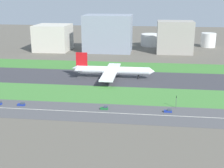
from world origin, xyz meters
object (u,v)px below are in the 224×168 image
object	(u,v)px
fuel_tank_west	(151,40)
fuel_tank_centre	(178,41)
car_0	(168,111)
airliner	(111,70)
hangar_building	(108,33)
office_tower	(175,37)
terminal_building	(53,38)
fuel_tank_east	(208,40)
traffic_light	(176,101)
car_2	(105,108)
car_3	(22,104)

from	to	relation	value
fuel_tank_west	fuel_tank_centre	distance (m)	33.39
fuel_tank_centre	car_0	bearing A→B (deg)	-95.82
airliner	fuel_tank_centre	bearing A→B (deg)	68.09
hangar_building	office_tower	distance (m)	74.38
airliner	office_tower	size ratio (longest dim) A/B	1.68
car_0	fuel_tank_centre	distance (m)	228.23
terminal_building	fuel_tank_east	distance (m)	188.39
traffic_light	fuel_tank_centre	xyz separation A→B (m)	(18.41, 219.01, 1.85)
fuel_tank_centre	terminal_building	bearing A→B (deg)	-162.92
office_tower	fuel_tank_east	world-z (taller)	office_tower
car_2	fuel_tank_centre	bearing A→B (deg)	75.40
office_tower	car_0	bearing A→B (deg)	-94.80
car_2	office_tower	xyz separation A→B (m)	(51.27, 182.00, 16.61)
traffic_light	fuel_tank_west	world-z (taller)	fuel_tank_west
traffic_light	fuel_tank_east	world-z (taller)	fuel_tank_east
hangar_building	fuel_tank_centre	bearing A→B (deg)	28.71
traffic_light	terminal_building	bearing A→B (deg)	126.34
car_0	fuel_tank_west	world-z (taller)	fuel_tank_west
terminal_building	fuel_tank_west	bearing A→B (deg)	21.70
fuel_tank_east	fuel_tank_west	bearing A→B (deg)	180.00
terminal_building	fuel_tank_centre	xyz separation A→B (m)	(146.44, 45.00, -8.54)
fuel_tank_east	hangar_building	bearing A→B (deg)	-159.22
car_0	office_tower	bearing A→B (deg)	85.20
traffic_light	fuel_tank_west	distance (m)	219.54
terminal_building	fuel_tank_centre	world-z (taller)	terminal_building
hangar_building	fuel_tank_centre	distance (m)	94.78
car_0	fuel_tank_west	distance (m)	227.32
airliner	traffic_light	world-z (taller)	airliner
car_2	car_3	xyz separation A→B (m)	(-49.70, 0.00, 0.00)
office_tower	fuel_tank_east	distance (m)	63.74
fuel_tank_east	terminal_building	bearing A→B (deg)	-166.17
airliner	car_2	bearing A→B (deg)	-85.93
office_tower	fuel_tank_centre	distance (m)	47.08
hangar_building	fuel_tank_west	distance (m)	67.66
hangar_building	fuel_tank_centre	size ratio (longest dim) A/B	2.34
airliner	car_3	distance (m)	81.64
hangar_building	fuel_tank_west	world-z (taller)	hangar_building
fuel_tank_west	fuel_tank_centre	size ratio (longest dim) A/B	1.14
car_3	office_tower	distance (m)	208.79
car_2	fuel_tank_west	bearing A→B (deg)	83.53
fuel_tank_west	car_3	bearing A→B (deg)	-108.39
traffic_light	fuel_tank_east	xyz separation A→B (m)	(54.81, 219.01, 4.26)
car_0	traffic_light	xyz separation A→B (m)	(4.71, 7.99, 3.37)
car_2	car_3	distance (m)	49.70
car_0	terminal_building	bearing A→B (deg)	124.12
office_tower	fuel_tank_centre	world-z (taller)	office_tower
car_2	hangar_building	world-z (taller)	hangar_building
terminal_building	hangar_building	xyz separation A→B (m)	(64.26, 0.00, 5.81)
hangar_building	fuel_tank_east	world-z (taller)	hangar_building
office_tower	fuel_tank_west	bearing A→B (deg)	119.56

